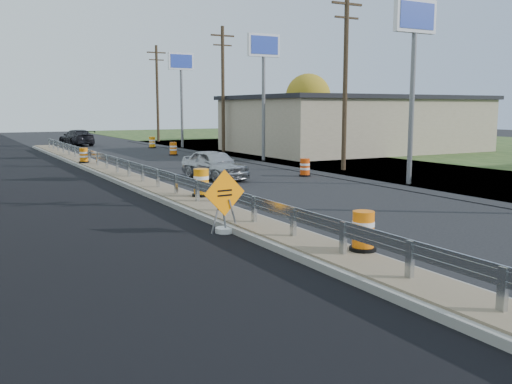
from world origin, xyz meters
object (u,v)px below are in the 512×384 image
barrel_shoulder_mid (173,149)px  barrel_median_mid (201,183)px  barrel_shoulder_far (152,143)px  barrel_median_near (363,232)px  barrel_median_far (84,156)px  car_dark_far (77,138)px  car_silver (214,164)px  caution_sign (225,217)px  barrel_shoulder_near (305,168)px

barrel_shoulder_mid → barrel_median_mid: bearing=-107.9°
barrel_median_mid → barrel_shoulder_far: barrel_median_mid is taller
barrel_median_near → barrel_median_far: size_ratio=1.04×
barrel_shoulder_mid → car_dark_far: size_ratio=0.19×
barrel_shoulder_mid → car_dark_far: bearing=104.7°
barrel_median_near → car_silver: 15.25m
caution_sign → car_silver: size_ratio=0.42×
barrel_median_far → barrel_shoulder_near: bearing=-49.4°
caution_sign → barrel_shoulder_near: size_ratio=1.99×
barrel_shoulder_mid → barrel_shoulder_far: size_ratio=1.00×
barrel_shoulder_near → barrel_shoulder_far: size_ratio=0.93×
barrel_median_far → barrel_shoulder_near: (8.56, -9.97, -0.22)m
barrel_median_mid → barrel_shoulder_near: 9.06m
barrel_shoulder_mid → car_dark_far: (-3.78, 14.40, 0.26)m
barrel_median_near → barrel_median_far: 23.76m
barrel_median_far → barrel_shoulder_far: size_ratio=0.91×
barrel_median_far → barrel_shoulder_mid: size_ratio=0.91×
barrel_median_mid → car_dark_far: size_ratio=0.20×
caution_sign → barrel_shoulder_far: caution_sign is taller
caution_sign → barrel_shoulder_mid: size_ratio=1.85×
barrel_median_near → barrel_median_mid: barrel_median_mid is taller
barrel_median_far → car_silver: size_ratio=0.21×
car_silver → barrel_shoulder_mid: bearing=69.3°
barrel_median_far → car_silver: (4.17, -8.84, 0.06)m
barrel_median_mid → barrel_shoulder_far: (7.54, 27.86, -0.25)m
barrel_median_near → barrel_median_far: (-0.91, 23.74, -0.02)m
barrel_shoulder_near → barrel_median_far: bearing=130.6°
barrel_median_near → car_dark_far: 43.34m
barrel_shoulder_far → car_dark_far: 8.11m
caution_sign → car_silver: (4.71, 10.90, 0.26)m
car_silver → car_dark_far: 28.37m
caution_sign → barrel_shoulder_near: bearing=41.5°
barrel_median_near → car_dark_far: (2.67, 43.26, 0.06)m
barrel_median_mid → barrel_shoulder_far: bearing=74.8°
barrel_shoulder_far → car_silver: (-4.29, -21.88, 0.25)m
barrel_shoulder_mid → barrel_shoulder_far: same height
barrel_shoulder_mid → caution_sign: bearing=-107.6°
car_silver → car_dark_far: size_ratio=0.83×
caution_sign → car_dark_far: bearing=78.4°
caution_sign → barrel_shoulder_near: 13.36m
car_dark_far → barrel_median_far: bearing=72.2°
caution_sign → barrel_median_near: caution_sign is taller
car_dark_far → car_silver: bearing=83.8°
caution_sign → barrel_shoulder_near: (9.10, 9.78, -0.02)m
barrel_median_mid → barrel_shoulder_mid: 20.96m
barrel_median_far → barrel_shoulder_mid: (7.36, 5.12, -0.19)m
barrel_median_mid → barrel_median_far: (-0.91, 14.82, -0.06)m
car_silver → car_dark_far: (-0.58, 28.36, 0.02)m
barrel_median_far → barrel_shoulder_near: barrel_median_far is taller
barrel_median_far → barrel_shoulder_far: barrel_median_far is taller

